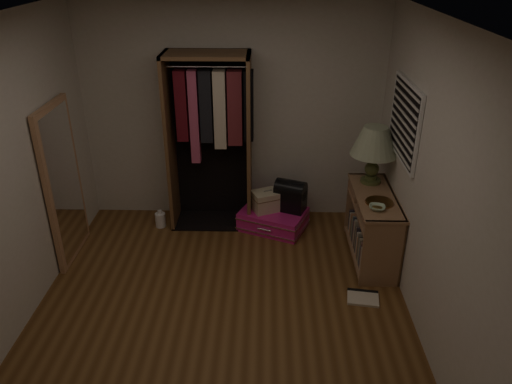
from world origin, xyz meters
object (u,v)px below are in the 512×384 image
at_px(train_case, 267,200).
at_px(table_lamp, 375,142).
at_px(white_jug, 160,220).
at_px(console_bookshelf, 371,223).
at_px(floor_mirror, 63,184).
at_px(pink_suitcase, 273,219).
at_px(black_bag, 290,195).
at_px(open_wardrobe, 212,126).

height_order(train_case, table_lamp, table_lamp).
height_order(train_case, white_jug, train_case).
bearing_deg(console_bookshelf, train_case, 152.16).
distance_m(floor_mirror, train_case, 2.27).
relative_size(floor_mirror, white_jug, 7.87).
bearing_deg(pink_suitcase, black_bag, 33.71).
relative_size(console_bookshelf, table_lamp, 1.77).
distance_m(console_bookshelf, open_wardrobe, 2.07).
xyz_separation_m(floor_mirror, white_jug, (0.83, 0.60, -0.76)).
bearing_deg(train_case, open_wardrobe, 143.27).
bearing_deg(train_case, console_bookshelf, -52.03).
height_order(console_bookshelf, open_wardrobe, open_wardrobe).
relative_size(train_case, white_jug, 1.96).
bearing_deg(open_wardrobe, train_case, -12.53).
xyz_separation_m(console_bookshelf, white_jug, (-2.41, 0.56, -0.30)).
height_order(pink_suitcase, black_bag, black_bag).
height_order(console_bookshelf, black_bag, console_bookshelf).
relative_size(floor_mirror, pink_suitcase, 1.87).
relative_size(black_bag, white_jug, 1.90).
distance_m(train_case, table_lamp, 1.44).
xyz_separation_m(open_wardrobe, pink_suitcase, (0.71, -0.17, -1.11)).
xyz_separation_m(floor_mirror, table_lamp, (3.24, 0.32, 0.36)).
bearing_deg(pink_suitcase, table_lamp, 7.94).
bearing_deg(console_bookshelf, pink_suitcase, 151.78).
distance_m(console_bookshelf, table_lamp, 0.87).
bearing_deg(white_jug, table_lamp, -6.54).
height_order(open_wardrobe, black_bag, open_wardrobe).
bearing_deg(floor_mirror, open_wardrobe, 27.44).
xyz_separation_m(console_bookshelf, table_lamp, (0.01, 0.28, 0.82)).
bearing_deg(train_case, floor_mirror, 172.30).
xyz_separation_m(console_bookshelf, pink_suitcase, (-1.04, 0.56, -0.28)).
bearing_deg(train_case, black_bag, -22.14).
relative_size(pink_suitcase, train_case, 2.15).
xyz_separation_m(open_wardrobe, white_jug, (-0.65, -0.17, -1.13)).
relative_size(pink_suitcase, black_bag, 2.21).
bearing_deg(table_lamp, black_bag, 159.65).
height_order(console_bookshelf, floor_mirror, floor_mirror).
xyz_separation_m(train_case, black_bag, (0.27, 0.01, 0.07)).
relative_size(open_wardrobe, black_bag, 4.99).
relative_size(black_bag, table_lamp, 0.65).
distance_m(console_bookshelf, pink_suitcase, 1.21).
bearing_deg(black_bag, open_wardrobe, -165.93).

